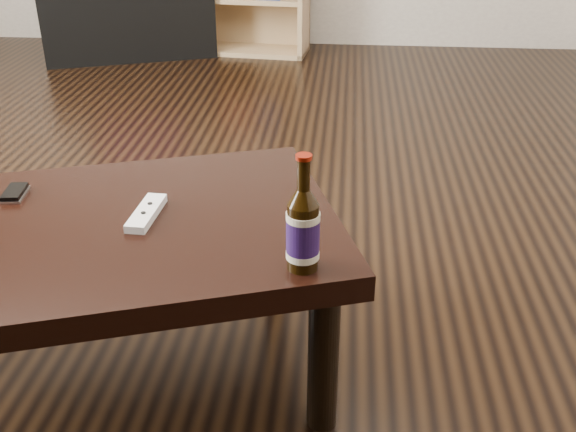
# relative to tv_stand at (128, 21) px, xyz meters

# --- Properties ---
(floor) EXTENTS (5.00, 6.00, 0.01)m
(floor) POSITION_rel_tv_stand_xyz_m (0.71, -2.61, -0.23)
(floor) COLOR black
(floor) RESTS_ON ground
(tv_stand) EXTENTS (1.23, 0.91, 0.44)m
(tv_stand) POSITION_rel_tv_stand_xyz_m (0.00, 0.00, 0.00)
(tv_stand) COLOR black
(tv_stand) RESTS_ON floor
(coffee_table) EXTENTS (1.38, 1.05, 0.46)m
(coffee_table) POSITION_rel_tv_stand_xyz_m (0.89, -3.25, 0.17)
(coffee_table) COLOR black
(coffee_table) RESTS_ON floor
(beer_bottle) EXTENTS (0.07, 0.07, 0.25)m
(beer_bottle) POSITION_rel_tv_stand_xyz_m (1.43, -3.38, 0.32)
(beer_bottle) COLOR black
(beer_bottle) RESTS_ON coffee_table
(phone) EXTENTS (0.06, 0.10, 0.02)m
(phone) POSITION_rel_tv_stand_xyz_m (0.69, -3.11, 0.24)
(phone) COLOR silver
(phone) RESTS_ON coffee_table
(remote) EXTENTS (0.06, 0.17, 0.02)m
(remote) POSITION_rel_tv_stand_xyz_m (1.04, -3.19, 0.24)
(remote) COLOR white
(remote) RESTS_ON coffee_table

